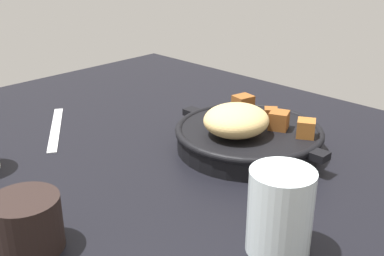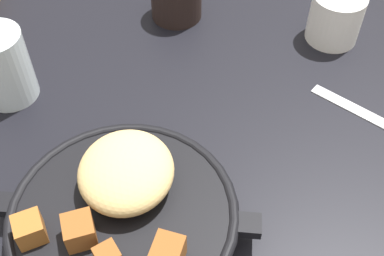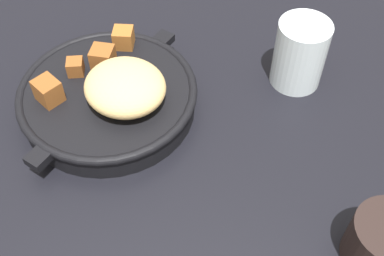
{
  "view_description": "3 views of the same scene",
  "coord_description": "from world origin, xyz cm",
  "px_view_note": "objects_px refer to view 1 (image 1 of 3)",
  "views": [
    {
      "loc": [
        -48.36,
        45.48,
        32.87
      ],
      "look_at": [
        -4.89,
        1.3,
        7.34
      ],
      "focal_mm": 44.15,
      "sensor_mm": 36.0,
      "label": 1
    },
    {
      "loc": [
        4.23,
        -36.82,
        47.45
      ],
      "look_at": [
        0.95,
        -2.66,
        7.35
      ],
      "focal_mm": 46.06,
      "sensor_mm": 36.0,
      "label": 2
    },
    {
      "loc": [
        25.75,
        22.33,
        49.93
      ],
      "look_at": [
        -3.28,
        3.4,
        7.62
      ],
      "focal_mm": 45.21,
      "sensor_mm": 36.0,
      "label": 3
    }
  ],
  "objects_px": {
    "cast_iron_skillet": "(247,134)",
    "butter_knife": "(56,128)",
    "coffee_mug_dark": "(27,224)",
    "water_glass_tall": "(280,212)"
  },
  "relations": [
    {
      "from": "cast_iron_skillet",
      "to": "butter_knife",
      "type": "xyz_separation_m",
      "value": [
        0.3,
        0.17,
        -0.03
      ]
    },
    {
      "from": "cast_iron_skillet",
      "to": "coffee_mug_dark",
      "type": "xyz_separation_m",
      "value": [
        0.01,
        0.38,
        0.0
      ]
    },
    {
      "from": "butter_knife",
      "to": "coffee_mug_dark",
      "type": "distance_m",
      "value": 0.36
    },
    {
      "from": "cast_iron_skillet",
      "to": "butter_knife",
      "type": "relative_size",
      "value": 1.35
    },
    {
      "from": "water_glass_tall",
      "to": "coffee_mug_dark",
      "type": "bearing_deg",
      "value": 43.96
    },
    {
      "from": "coffee_mug_dark",
      "to": "cast_iron_skillet",
      "type": "bearing_deg",
      "value": -91.65
    },
    {
      "from": "water_glass_tall",
      "to": "coffee_mug_dark",
      "type": "height_order",
      "value": "water_glass_tall"
    },
    {
      "from": "water_glass_tall",
      "to": "butter_knife",
      "type": "bearing_deg",
      "value": -1.19
    },
    {
      "from": "cast_iron_skillet",
      "to": "butter_knife",
      "type": "bearing_deg",
      "value": 29.83
    },
    {
      "from": "cast_iron_skillet",
      "to": "coffee_mug_dark",
      "type": "height_order",
      "value": "cast_iron_skillet"
    }
  ]
}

